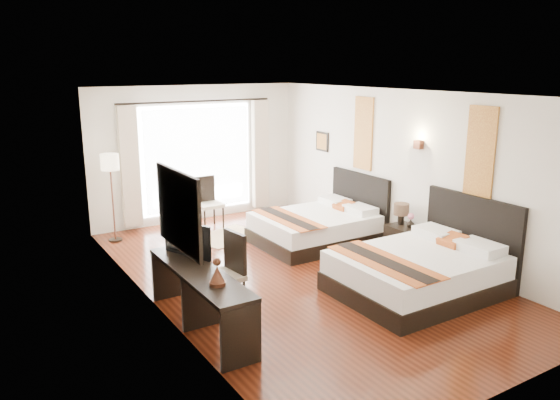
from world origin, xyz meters
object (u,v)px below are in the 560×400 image
bed_near (421,270)px  desk_chair (223,289)px  television (183,241)px  fruit_bowl (180,203)px  vase (410,226)px  nightstand (405,242)px  window_chair (209,213)px  table_lamp (401,211)px  console_desk (200,299)px  bed_far (319,226)px  side_table (182,220)px  floor_lamp (110,168)px

bed_near → desk_chair: (-2.72, 0.90, -0.01)m
television → fruit_bowl: (1.21, 3.15, -0.34)m
fruit_bowl → vase: bearing=-49.5°
nightstand → window_chair: window_chair is taller
bed_near → table_lamp: bearing=57.0°
bed_near → table_lamp: bed_near is taller
television → vase: bearing=-114.7°
vase → console_desk: (-4.00, -0.44, -0.19)m
console_desk → fruit_bowl: console_desk is taller
bed_far → desk_chair: 3.29m
bed_near → desk_chair: bed_near is taller
console_desk → nightstand: bearing=7.8°
side_table → table_lamp: bearing=-47.4°
television → table_lamp: bearing=-111.2°
nightstand → desk_chair: 3.57m
fruit_bowl → window_chair: bearing=15.1°
bed_far → television: bearing=-156.0°
nightstand → console_desk: size_ratio=0.26×
table_lamp → floor_lamp: (-3.96, 3.36, 0.60)m
bed_near → console_desk: bed_near is taller
console_desk → floor_lamp: (0.05, 4.05, 1.00)m
television → side_table: television is taller
desk_chair → side_table: desk_chair is taller
nightstand → window_chair: size_ratio=0.55×
console_desk → floor_lamp: 4.17m
side_table → fruit_bowl: 0.34m
television → fruit_bowl: size_ratio=3.51×
side_table → bed_far: bearing=-40.7°
vase → bed_near: bearing=-128.0°
floor_lamp → fruit_bowl: bearing=-16.5°
side_table → window_chair: 0.67m
console_desk → television: 0.82m
bed_near → vase: bearing=52.0°
table_lamp → window_chair: bearing=123.6°
bed_near → fruit_bowl: 4.76m
table_lamp → bed_near: bearing=-123.0°
bed_near → nightstand: bearing=54.8°
desk_chair → window_chair: size_ratio=1.04×
side_table → fruit_bowl: fruit_bowl is taller
side_table → nightstand: bearing=-48.9°
bed_near → fruit_bowl: bed_near is taller
table_lamp → desk_chair: bearing=-173.1°
floor_lamp → fruit_bowl: size_ratio=7.19×
vase → window_chair: (-2.11, 3.43, -0.26)m
side_table → television: bearing=-111.4°
television → desk_chair: 0.83m
bed_near → floor_lamp: floor_lamp is taller
table_lamp → bed_far: bearing=121.1°
table_lamp → television: bearing=-178.1°
table_lamp → console_desk: 4.09m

